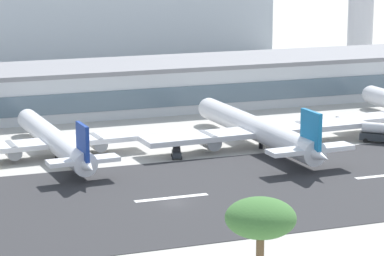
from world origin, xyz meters
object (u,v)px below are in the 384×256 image
Objects in this scene: airliner_navy_tail_gate_1 at (56,142)px; airliner_blue_tail_gate_2 at (260,131)px; terminal_building at (109,87)px; distant_hotel_block at (63,7)px; service_fuel_truck_0 at (382,133)px; service_baggage_tug_2 at (177,153)px; palm_tree_1 at (261,222)px.

airliner_blue_tail_gate_2 is at bearing -101.79° from airliner_navy_tail_gate_1.
terminal_building is 97.51m from distant_hotel_block.
distant_hotel_block reaches higher than service_fuel_truck_0.
terminal_building is 46.97m from airliner_navy_tail_gate_1.
service_baggage_tug_2 is at bearing -90.33° from terminal_building.
airliner_navy_tail_gate_1 is at bearing 78.75° from airliner_blue_tail_gate_2.
service_fuel_truck_0 is at bearing -102.29° from airliner_blue_tail_gate_2.
palm_tree_1 is (1.32, -87.60, 11.56)m from airliner_navy_tail_gate_1.
service_baggage_tug_2 is at bearing -141.34° from service_fuel_truck_0.
terminal_building is 66.60m from service_fuel_truck_0.
service_fuel_truck_0 is 0.48× the size of palm_tree_1.
service_fuel_truck_0 is (42.06, -51.53, -3.39)m from terminal_building.
terminal_building is 3.84× the size of airliner_blue_tail_gate_2.
terminal_building is 4.21× the size of airliner_navy_tail_gate_1.
palm_tree_1 is at bearing -178.71° from service_baggage_tug_2.
terminal_building reaches higher than service_fuel_truck_0.
terminal_building is 24.51× the size of service_fuel_truck_0.
palm_tree_1 reaches higher than airliner_blue_tail_gate_2.
distant_hotel_block is at bearing 143.86° from service_fuel_truck_0.
airliner_blue_tail_gate_2 is 6.38× the size of service_fuel_truck_0.
terminal_building is at bearing 17.21° from airliner_blue_tail_gate_2.
airliner_blue_tail_gate_2 is at bearing -69.83° from terminal_building.
terminal_building reaches higher than airliner_navy_tail_gate_1.
terminal_building is at bearing 14.66° from service_baggage_tug_2.
terminal_building is at bearing -30.30° from airliner_navy_tail_gate_1.
palm_tree_1 is at bearing -98.71° from terminal_building.
airliner_blue_tail_gate_2 reaches higher than service_fuel_truck_0.
service_fuel_truck_0 is 2.31× the size of service_baggage_tug_2.
airliner_blue_tail_gate_2 is (38.59, -5.62, 0.29)m from airliner_navy_tail_gate_1.
terminal_building is 56.53× the size of service_baggage_tug_2.
service_baggage_tug_2 is (-10.13, -145.74, -15.68)m from distant_hotel_block.
service_fuel_truck_0 is at bearing -50.78° from terminal_building.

